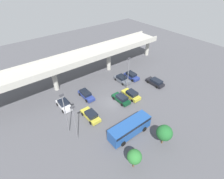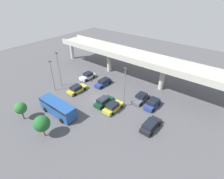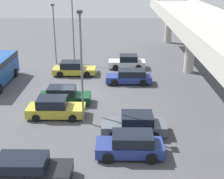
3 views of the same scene
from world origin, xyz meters
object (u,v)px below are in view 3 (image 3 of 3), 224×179
(parked_car_6, at_px, (130,145))
(lamp_post_by_overpass, at_px, (54,29))
(parked_car_2, at_px, (130,77))
(parked_car_4, at_px, (55,108))
(parked_car_3, at_px, (64,96))
(lamp_post_near_aisle, at_px, (81,61))
(parked_car_7, at_px, (27,170))
(lamp_post_mid_lot, at_px, (73,24))
(parked_car_0, at_px, (127,62))
(parked_car_5, at_px, (135,124))
(parked_car_1, at_px, (73,69))

(parked_car_6, height_order, lamp_post_by_overpass, lamp_post_by_overpass)
(parked_car_2, bearing_deg, parked_car_4, 51.80)
(parked_car_2, height_order, parked_car_3, parked_car_3)
(parked_car_2, height_order, lamp_post_near_aisle, lamp_post_near_aisle)
(parked_car_7, bearing_deg, lamp_post_mid_lot, 91.00)
(parked_car_0, height_order, lamp_post_by_overpass, lamp_post_by_overpass)
(parked_car_5, xyz_separation_m, lamp_post_near_aisle, (-1.71, -3.99, 4.38))
(parked_car_2, relative_size, parked_car_3, 1.05)
(parked_car_7, bearing_deg, parked_car_5, 41.83)
(parked_car_4, height_order, lamp_post_by_overpass, lamp_post_by_overpass)
(parked_car_1, xyz_separation_m, lamp_post_near_aisle, (11.98, 2.35, 4.34))
(parked_car_1, bearing_deg, parked_car_2, -23.55)
(parked_car_1, bearing_deg, parked_car_3, -88.54)
(parked_car_6, bearing_deg, lamp_post_near_aisle, -53.22)
(parked_car_4, height_order, parked_car_7, parked_car_4)
(parked_car_2, xyz_separation_m, lamp_post_mid_lot, (-7.86, -6.91, 4.31))
(parked_car_1, distance_m, parked_car_2, 6.96)
(lamp_post_near_aisle, height_order, lamp_post_mid_lot, lamp_post_near_aisle)
(lamp_post_by_overpass, bearing_deg, parked_car_7, 6.47)
(parked_car_3, relative_size, parked_car_6, 1.06)
(lamp_post_mid_lot, distance_m, lamp_post_by_overpass, 2.43)
(parked_car_0, bearing_deg, lamp_post_near_aisle, 74.94)
(parked_car_1, height_order, parked_car_2, parked_car_1)
(parked_car_7, bearing_deg, lamp_post_near_aisle, 71.86)
(parked_car_4, height_order, lamp_post_near_aisle, lamp_post_near_aisle)
(parked_car_3, xyz_separation_m, lamp_post_mid_lot, (-13.30, -0.74, 4.29))
(parked_car_1, relative_size, parked_car_2, 1.01)
(parked_car_2, relative_size, lamp_post_by_overpass, 0.64)
(lamp_post_mid_lot, bearing_deg, parked_car_6, 16.42)
(parked_car_6, bearing_deg, parked_car_4, -43.71)
(parked_car_3, relative_size, parked_car_5, 0.97)
(parked_car_5, distance_m, lamp_post_mid_lot, 20.44)
(parked_car_0, xyz_separation_m, parked_car_2, (5.55, 0.07, -0.03))
(parked_car_3, distance_m, parked_car_7, 11.22)
(lamp_post_mid_lot, bearing_deg, parked_car_0, 71.36)
(parked_car_2, distance_m, parked_car_4, 10.46)
(parked_car_4, bearing_deg, parked_car_0, 65.06)
(parked_car_2, bearing_deg, lamp_post_near_aisle, 66.31)
(parked_car_2, xyz_separation_m, lamp_post_near_aisle, (9.19, -4.03, 4.35))
(parked_car_3, bearing_deg, lamp_post_by_overpass, 103.33)
(parked_car_0, relative_size, parked_car_4, 0.95)
(parked_car_5, xyz_separation_m, parked_car_7, (5.76, -6.44, 0.05))
(parked_car_6, bearing_deg, lamp_post_mid_lot, -73.58)
(parked_car_2, relative_size, parked_car_7, 1.02)
(parked_car_0, xyz_separation_m, parked_car_6, (19.49, -0.42, 0.02))
(lamp_post_near_aisle, relative_size, lamp_post_mid_lot, 1.01)
(lamp_post_near_aisle, xyz_separation_m, lamp_post_mid_lot, (-17.05, -2.88, -0.04))
(parked_car_5, distance_m, lamp_post_near_aisle, 6.16)
(parked_car_1, distance_m, parked_car_4, 11.00)
(parked_car_2, distance_m, lamp_post_by_overpass, 12.37)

